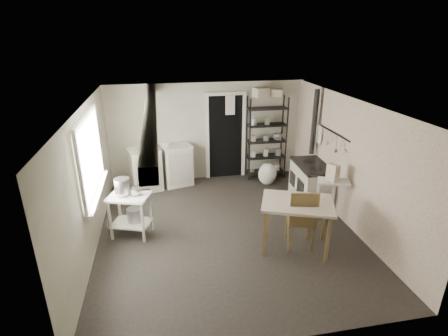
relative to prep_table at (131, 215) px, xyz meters
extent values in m
plane|color=black|center=(1.68, -0.16, -0.40)|extent=(5.00, 5.00, 0.00)
plane|color=white|center=(1.68, -0.16, 1.90)|extent=(5.00, 5.00, 0.00)
cube|color=#B1AD97|center=(1.68, 2.34, 0.75)|extent=(4.50, 0.02, 2.30)
cube|color=#B1AD97|center=(1.68, -2.66, 0.75)|extent=(4.50, 0.02, 2.30)
cube|color=#B1AD97|center=(-0.57, -0.16, 0.75)|extent=(0.02, 5.00, 2.30)
cube|color=#B1AD97|center=(3.93, -0.16, 0.75)|extent=(0.02, 5.00, 2.30)
cylinder|color=#BCBCBE|center=(-0.09, 0.04, 0.54)|extent=(0.25, 0.25, 0.27)
cylinder|color=#BCBCBE|center=(0.13, 0.01, 0.45)|extent=(0.20, 0.20, 0.10)
cylinder|color=#BCBCBE|center=(0.05, 0.01, -0.02)|extent=(0.30, 0.30, 0.25)
imported|color=white|center=(0.68, 2.01, 0.56)|extent=(0.37, 0.37, 0.08)
imported|color=white|center=(0.24, 1.88, 0.56)|extent=(0.15, 0.15, 0.09)
imported|color=white|center=(2.76, 2.16, 0.97)|extent=(0.10, 0.11, 0.20)
cube|color=beige|center=(2.90, 2.13, 1.61)|extent=(0.37, 0.34, 0.21)
cube|color=beige|center=(3.30, 2.17, 1.59)|extent=(0.32, 0.31, 0.16)
cube|color=beige|center=(3.59, -0.25, 0.61)|extent=(0.19, 0.24, 0.32)
imported|color=white|center=(2.93, -1.01, 0.41)|extent=(0.12, 0.12, 0.10)
ellipsoid|color=silver|center=(3.00, 1.65, -0.16)|extent=(0.46, 0.40, 0.52)
cylinder|color=white|center=(3.33, -0.13, -0.33)|extent=(0.14, 0.14, 0.15)
camera|label=1|loc=(0.61, -5.54, 3.00)|focal=28.00mm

